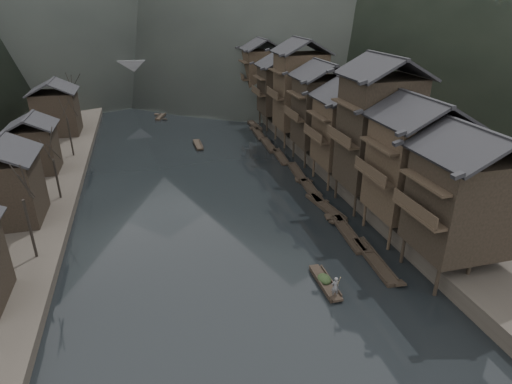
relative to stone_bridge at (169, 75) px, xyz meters
name	(u,v)px	position (x,y,z in m)	size (l,w,h in m)	color
water	(232,251)	(0.00, -72.00, -5.11)	(300.00, 300.00, 0.00)	black
right_bank	(367,115)	(35.00, -32.00, -4.21)	(40.00, 200.00, 1.80)	#2D2823
stilt_houses	(327,101)	(17.28, -52.55, 3.89)	(9.00, 67.60, 16.63)	black
left_houses	(26,145)	(-20.50, -51.88, 0.55)	(8.10, 53.20, 8.73)	black
bare_trees	(52,139)	(-17.00, -54.47, 1.80)	(3.91, 61.94, 7.82)	black
moored_sampans	(295,173)	(12.11, -55.29, -4.91)	(2.63, 53.20, 0.47)	black
midriver_boats	(178,129)	(-1.16, -30.14, -4.91)	(6.51, 24.93, 0.44)	black
stone_bridge	(169,75)	(0.00, 0.00, 0.00)	(40.00, 6.00, 9.00)	#4C4C4F
hero_sampan	(325,283)	(6.35, -78.97, -4.91)	(1.11, 5.02, 0.44)	black
cargo_heap	(324,275)	(6.35, -78.74, -4.34)	(1.10, 1.45, 0.66)	black
boatman	(335,284)	(6.37, -80.73, -3.80)	(0.63, 0.42, 1.74)	#525254
bamboo_pole	(340,257)	(6.57, -80.73, -1.38)	(0.06, 0.06, 4.04)	#8C7A51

